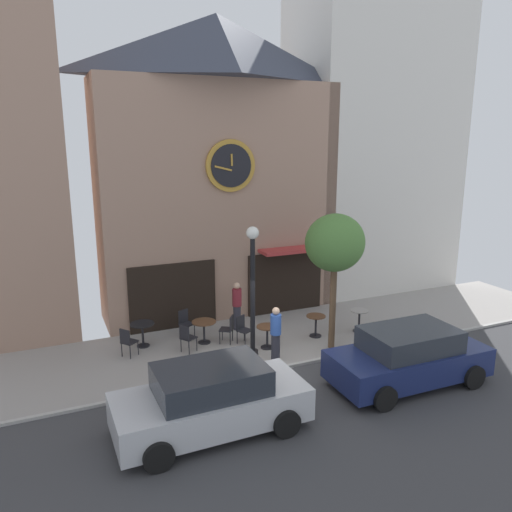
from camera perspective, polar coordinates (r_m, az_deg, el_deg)
name	(u,v)px	position (r m, az deg, el deg)	size (l,w,h in m)	color
ground_plane	(296,390)	(13.56, 4.56, -15.07)	(25.14, 11.19, 0.13)	gray
clock_building	(219,166)	(18.24, -4.28, 10.26)	(8.62, 3.54, 10.54)	#9E7A66
neighbor_building_right	(374,118)	(22.50, 13.33, 15.14)	(6.92, 4.02, 14.52)	silver
street_lamp	(253,295)	(14.23, -0.39, -4.50)	(0.36, 0.36, 4.05)	black
street_tree	(335,244)	(15.10, 9.04, 1.37)	(1.85, 1.67, 4.25)	brown
cafe_table_center_left	(142,330)	(16.19, -12.89, -8.22)	(0.76, 0.76, 0.76)	black
cafe_table_rightmost	(204,327)	(16.14, -5.99, -8.10)	(0.78, 0.78, 0.72)	black
cafe_table_center	(267,333)	(15.71, 1.29, -8.81)	(0.67, 0.67, 0.72)	black
cafe_table_near_curb	(316,322)	(16.70, 6.87, -7.57)	(0.64, 0.64, 0.72)	black
cafe_table_near_door	(359,318)	(17.35, 11.76, -6.92)	(0.61, 0.61, 0.75)	black
cafe_chair_under_awning	(185,321)	(16.72, -8.11, -7.41)	(0.53, 0.53, 0.90)	black
cafe_chair_corner	(243,327)	(16.05, -1.54, -8.19)	(0.54, 0.54, 0.90)	black
cafe_chair_left_end	(229,327)	(16.08, -3.16, -8.16)	(0.55, 0.55, 0.90)	black
cafe_chair_near_tree	(127,340)	(15.57, -14.53, -9.33)	(0.56, 0.56, 0.90)	black
cafe_chair_outer	(187,336)	(15.52, -7.95, -9.09)	(0.55, 0.55, 0.90)	black
pedestrian_blue	(276,334)	(14.69, 2.27, -8.89)	(0.45, 0.45, 1.67)	#2D2D38
pedestrian_maroon	(237,305)	(17.05, -2.19, -5.68)	(0.39, 0.39, 1.67)	#2D2D38
parked_car_silver	(211,400)	(11.54, -5.17, -16.08)	(4.31, 2.05, 1.55)	#B7BABF
parked_car_navy	(408,357)	(14.07, 17.07, -10.99)	(4.33, 2.08, 1.55)	navy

